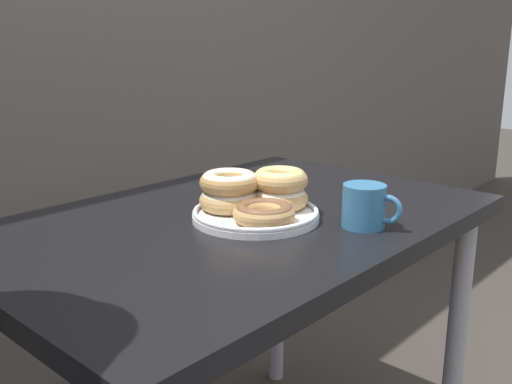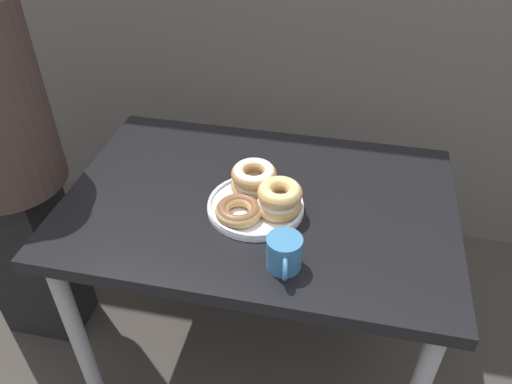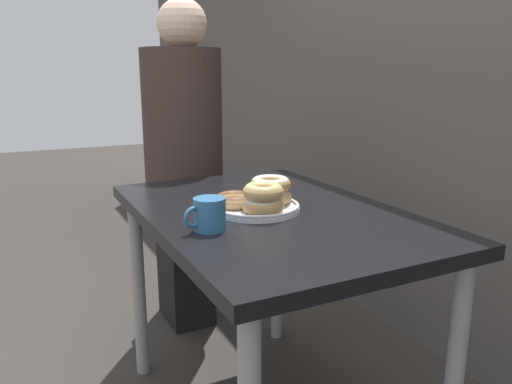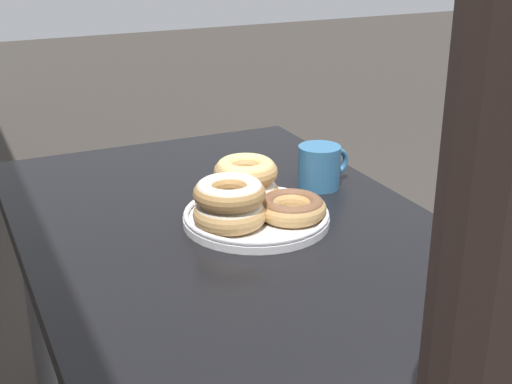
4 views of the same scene
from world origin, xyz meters
name	(u,v)px [view 1 (image 1 of 4)]	position (x,y,z in m)	size (l,w,h in m)	color
dining_table	(241,254)	(0.00, 0.26, 0.67)	(1.10, 0.73, 0.76)	black
donut_plate	(256,198)	(0.01, 0.22, 0.80)	(0.28, 0.29, 0.10)	white
coffee_mug	(365,206)	(0.11, 0.02, 0.81)	(0.09, 0.12, 0.09)	teal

